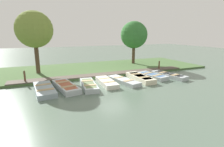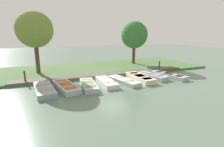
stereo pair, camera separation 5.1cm
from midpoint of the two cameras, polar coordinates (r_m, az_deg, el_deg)
ground_plane at (r=14.93m, az=0.57°, el=-2.21°), size 80.00×80.00×0.00m
shore_bank at (r=19.49m, az=-5.17°, el=1.64°), size 8.00×24.00×0.18m
dock_walkway at (r=16.33m, az=-1.61°, el=-0.41°), size 1.17×16.41×0.26m
rowboat_0 at (r=12.89m, az=-21.11°, el=-4.80°), size 3.51×1.48×0.35m
rowboat_1 at (r=13.01m, az=-14.76°, el=-4.10°), size 3.57×1.66×0.39m
rowboat_2 at (r=13.08m, az=-7.51°, el=-3.73°), size 3.28×1.30×0.36m
rowboat_3 at (r=13.72m, az=-1.72°, el=-2.81°), size 3.03×1.05×0.36m
rowboat_4 at (r=14.20m, az=3.85°, el=-2.36°), size 3.44×1.65×0.33m
rowboat_5 at (r=15.13m, az=9.24°, el=-1.36°), size 3.34×1.05×0.42m
rowboat_6 at (r=16.07m, az=13.17°, el=-0.77°), size 3.01×1.75×0.37m
rowboat_7 at (r=16.74m, az=18.11°, el=-0.55°), size 3.54×1.75×0.36m
mooring_post_near at (r=15.25m, az=-26.47°, el=-1.14°), size 0.15×0.15×1.09m
mooring_post_far at (r=19.06m, az=15.24°, el=2.39°), size 0.15×0.15×1.09m
park_tree_far_left at (r=17.85m, az=-23.90°, el=12.92°), size 3.33×3.33×5.92m
park_tree_left at (r=22.08m, az=7.33°, el=12.35°), size 3.28×3.28×5.36m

